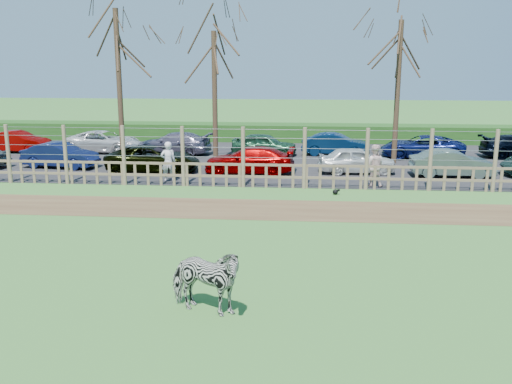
# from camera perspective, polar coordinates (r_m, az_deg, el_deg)

# --- Properties ---
(ground) EXTENTS (120.00, 120.00, 0.00)m
(ground) POSITION_cam_1_polar(r_m,az_deg,el_deg) (15.93, -4.38, -5.84)
(ground) COLOR #619442
(ground) RESTS_ON ground
(dirt_strip) EXTENTS (34.00, 2.80, 0.01)m
(dirt_strip) POSITION_cam_1_polar(r_m,az_deg,el_deg) (20.19, -2.35, -1.68)
(dirt_strip) COLOR brown
(dirt_strip) RESTS_ON ground
(asphalt) EXTENTS (44.00, 13.00, 0.04)m
(asphalt) POSITION_cam_1_polar(r_m,az_deg,el_deg) (29.91, 0.05, 3.26)
(asphalt) COLOR #232326
(asphalt) RESTS_ON ground
(hedge) EXTENTS (46.00, 2.00, 1.10)m
(hedge) POSITION_cam_1_polar(r_m,az_deg,el_deg) (36.73, 0.98, 5.96)
(hedge) COLOR #1E4716
(hedge) RESTS_ON ground
(fence) EXTENTS (30.16, 0.16, 2.50)m
(fence) POSITION_cam_1_polar(r_m,az_deg,el_deg) (23.40, -1.29, 2.41)
(fence) COLOR brown
(fence) RESTS_ON ground
(tree_left) EXTENTS (4.80, 4.80, 7.88)m
(tree_left) POSITION_cam_1_polar(r_m,az_deg,el_deg) (28.79, -13.69, 13.70)
(tree_left) COLOR #3D2B1E
(tree_left) RESTS_ON ground
(tree_mid) EXTENTS (4.80, 4.80, 6.83)m
(tree_mid) POSITION_cam_1_polar(r_m,az_deg,el_deg) (28.71, -4.20, 12.54)
(tree_mid) COLOR #3D2B1E
(tree_mid) RESTS_ON ground
(tree_right) EXTENTS (4.80, 4.80, 7.35)m
(tree_right) POSITION_cam_1_polar(r_m,az_deg,el_deg) (29.20, 14.15, 12.93)
(tree_right) COLOR #3D2B1E
(tree_right) RESTS_ON ground
(zebra) EXTENTS (1.90, 1.30, 1.47)m
(zebra) POSITION_cam_1_polar(r_m,az_deg,el_deg) (11.92, -5.16, -8.79)
(zebra) COLOR gray
(zebra) RESTS_ON ground
(visitor_a) EXTENTS (0.72, 0.57, 1.72)m
(visitor_a) POSITION_cam_1_polar(r_m,az_deg,el_deg) (24.58, -8.77, 3.02)
(visitor_a) COLOR silver
(visitor_a) RESTS_ON asphalt
(visitor_b) EXTENTS (0.94, 0.79, 1.72)m
(visitor_b) POSITION_cam_1_polar(r_m,az_deg,el_deg) (23.94, 11.71, 2.62)
(visitor_b) COLOR #F2D0C9
(visitor_b) RESTS_ON asphalt
(crow) EXTENTS (0.29, 0.21, 0.23)m
(crow) POSITION_cam_1_polar(r_m,az_deg,el_deg) (22.47, 7.97, 0.03)
(crow) COLOR black
(crow) RESTS_ON ground
(car_1) EXTENTS (3.78, 1.74, 1.20)m
(car_1) POSITION_cam_1_polar(r_m,az_deg,el_deg) (29.10, -18.99, 3.50)
(car_1) COLOR #101B4A
(car_1) RESTS_ON asphalt
(car_2) EXTENTS (4.34, 2.04, 1.20)m
(car_2) POSITION_cam_1_polar(r_m,az_deg,el_deg) (26.96, -10.27, 3.29)
(car_2) COLOR black
(car_2) RESTS_ON asphalt
(car_3) EXTENTS (4.21, 1.88, 1.20)m
(car_3) POSITION_cam_1_polar(r_m,az_deg,el_deg) (26.21, -0.66, 3.22)
(car_3) COLOR #8C0101
(car_3) RESTS_ON asphalt
(car_4) EXTENTS (3.63, 1.71, 1.20)m
(car_4) POSITION_cam_1_polar(r_m,az_deg,el_deg) (26.58, 10.04, 3.16)
(car_4) COLOR silver
(car_4) RESTS_ON asphalt
(car_5) EXTENTS (3.65, 1.30, 1.20)m
(car_5) POSITION_cam_1_polar(r_m,az_deg,el_deg) (26.82, 19.01, 2.72)
(car_5) COLOR #51665F
(car_5) RESTS_ON asphalt
(car_7) EXTENTS (3.72, 1.51, 1.20)m
(car_7) POSITION_cam_1_polar(r_m,az_deg,el_deg) (34.72, -22.73, 4.66)
(car_7) COLOR #870402
(car_7) RESTS_ON asphalt
(car_8) EXTENTS (4.46, 2.32, 1.20)m
(car_8) POSITION_cam_1_polar(r_m,az_deg,el_deg) (33.21, -14.99, 4.89)
(car_8) COLOR silver
(car_8) RESTS_ON asphalt
(car_9) EXTENTS (4.31, 2.18, 1.20)m
(car_9) POSITION_cam_1_polar(r_m,az_deg,el_deg) (31.76, -8.23, 4.84)
(car_9) COLOR #59556C
(car_9) RESTS_ON asphalt
(car_10) EXTENTS (3.68, 1.88, 1.20)m
(car_10) POSITION_cam_1_polar(r_m,az_deg,el_deg) (31.09, 0.83, 4.80)
(car_10) COLOR #215235
(car_10) RESTS_ON asphalt
(car_11) EXTENTS (3.74, 1.60, 1.20)m
(car_11) POSITION_cam_1_polar(r_m,az_deg,el_deg) (31.36, 7.97, 4.75)
(car_11) COLOR #092346
(car_11) RESTS_ON asphalt
(car_12) EXTENTS (4.48, 2.36, 1.20)m
(car_12) POSITION_cam_1_polar(r_m,az_deg,el_deg) (31.46, 16.29, 4.37)
(car_12) COLOR #0D164F
(car_12) RESTS_ON asphalt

